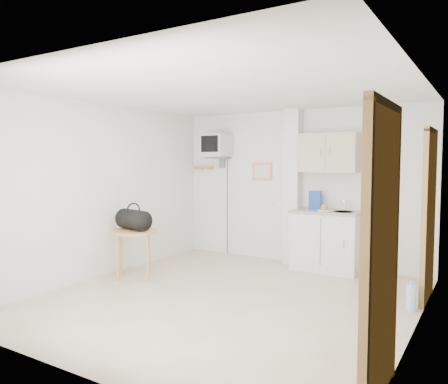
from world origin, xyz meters
The scene contains 7 objects.
ground centered at (0.00, 0.00, 0.00)m, with size 4.50×4.50×0.00m, color #C2B49C.
room_envelope centered at (0.24, 0.09, 1.54)m, with size 4.24×4.54×2.55m.
kitchenette centered at (0.57, 2.00, 0.80)m, with size 1.03×0.58×2.10m.
crt_television centered at (-1.45, 2.02, 1.94)m, with size 0.44×0.45×2.15m.
round_table centered at (-1.65, 0.13, 0.60)m, with size 0.66×0.66×0.68m.
duffel_bag centered at (-1.69, 0.18, 0.83)m, with size 0.58×0.41×0.39m.
water_bottle centered at (1.98, 0.70, 0.15)m, with size 0.11×0.11×0.33m.
Camera 1 is at (2.71, -4.46, 1.67)m, focal length 35.00 mm.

